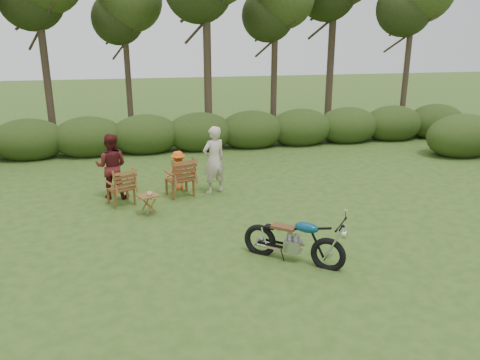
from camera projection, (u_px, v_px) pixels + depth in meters
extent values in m
plane|color=#2A4B19|center=(265.00, 252.00, 9.34)|extent=(80.00, 80.00, 0.00)
cylinder|color=#32251B|center=(44.00, 50.00, 17.43)|extent=(0.28, 0.28, 7.20)
cylinder|color=#32251B|center=(127.00, 60.00, 19.23)|extent=(0.24, 0.24, 6.30)
sphere|color=#304219|center=(123.00, 9.00, 18.64)|extent=(2.52, 2.52, 2.52)
cylinder|color=#32251B|center=(207.00, 43.00, 17.62)|extent=(0.30, 0.30, 7.65)
cylinder|color=#32251B|center=(274.00, 57.00, 19.45)|extent=(0.26, 0.26, 6.48)
sphere|color=#304219|center=(276.00, 6.00, 18.85)|extent=(2.59, 2.59, 2.59)
cylinder|color=#32251B|center=(332.00, 39.00, 20.90)|extent=(0.32, 0.32, 7.92)
cylinder|color=#32251B|center=(408.00, 53.00, 19.55)|extent=(0.24, 0.24, 6.84)
ellipsoid|color=#223A15|center=(29.00, 140.00, 16.25)|extent=(2.52, 1.68, 1.51)
ellipsoid|color=#223A15|center=(89.00, 138.00, 16.68)|extent=(2.52, 1.68, 1.51)
ellipsoid|color=#223A15|center=(146.00, 135.00, 17.11)|extent=(2.52, 1.68, 1.51)
ellipsoid|color=#223A15|center=(200.00, 133.00, 17.53)|extent=(2.52, 1.68, 1.51)
ellipsoid|color=#223A15|center=(251.00, 130.00, 17.96)|extent=(2.52, 1.68, 1.51)
ellipsoid|color=#223A15|center=(301.00, 128.00, 18.38)|extent=(2.52, 1.68, 1.51)
ellipsoid|color=#223A15|center=(348.00, 126.00, 18.81)|extent=(2.52, 1.68, 1.51)
ellipsoid|color=#223A15|center=(393.00, 124.00, 19.24)|extent=(2.52, 1.68, 1.51)
ellipsoid|color=#223A15|center=(436.00, 122.00, 19.66)|extent=(2.52, 1.68, 1.51)
ellipsoid|color=#223A15|center=(462.00, 136.00, 16.64)|extent=(2.70, 1.80, 1.62)
imported|color=beige|center=(149.00, 194.00, 11.10)|extent=(0.16, 0.16, 0.10)
imported|color=beige|center=(215.00, 193.00, 12.83)|extent=(0.79, 0.67, 1.85)
imported|color=#4F1616|center=(114.00, 197.00, 12.46)|extent=(0.95, 0.81, 1.72)
imported|color=#E85B15|center=(179.00, 189.00, 13.09)|extent=(0.81, 0.64, 1.10)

